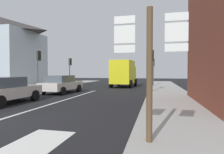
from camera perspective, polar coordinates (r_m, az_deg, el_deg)
The scene contains 14 objects.
ground_plane at distance 16.07m, azimuth -7.28°, elevation -4.76°, with size 80.00×80.00×0.00m, color black.
sidewalk_right at distance 13.13m, azimuth 17.07°, elevation -5.90°, with size 3.15×44.00×0.14m, color #9E9B96.
sidewalk_left at distance 17.76m, azimuth -29.74°, elevation -4.12°, with size 3.15×44.00×0.14m, color #9E9B96.
lane_centre_stripe at distance 12.42m, azimuth -13.71°, elevation -6.59°, with size 0.16×12.00×0.01m, color silver.
lane_turn_arrow at distance 5.18m, azimuth -22.22°, elevation -18.11°, with size 1.20×2.20×0.01m, color silver.
clapboard_house_left at distance 26.43m, azimuth -30.36°, elevation 6.53°, with size 8.94×8.03×8.26m.
sedan_near at distance 12.00m, azimuth -29.27°, elevation -3.39°, with size 1.97×4.20×1.47m.
sedan_far at distance 16.33m, azimuth -14.78°, elevation -2.02°, with size 2.15×4.29×1.47m.
delivery_truck at distance 22.49m, azimuth 3.48°, elevation 1.23°, with size 2.70×5.11×3.05m.
route_sign_post at distance 4.45m, azimuth 11.09°, elevation 3.71°, with size 1.66×0.14×3.20m.
traffic_light_near_right at distance 16.61m, azimuth 11.83°, elevation 4.64°, with size 0.30×0.49×3.60m.
traffic_light_far_right at distance 24.02m, azimuth 12.16°, elevation 3.21°, with size 0.30×0.49×3.36m.
traffic_light_far_left at distance 25.10m, azimuth -12.38°, elevation 3.39°, with size 0.30×0.49×3.51m.
traffic_light_near_left at distance 19.23m, azimuth -21.04°, elevation 4.40°, with size 0.30×0.49×3.72m.
Camera 1 is at (5.52, -4.99, 1.73)m, focal length 30.76 mm.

